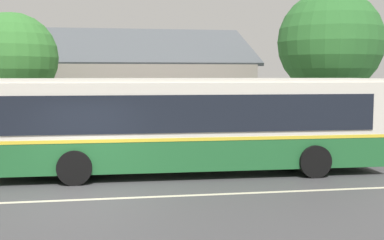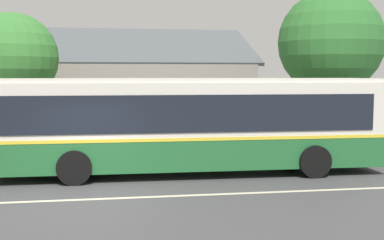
{
  "view_description": "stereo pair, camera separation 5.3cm",
  "coord_description": "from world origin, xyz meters",
  "px_view_note": "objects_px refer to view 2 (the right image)",
  "views": [
    {
      "loc": [
        0.82,
        -12.16,
        3.14
      ],
      "look_at": [
        3.38,
        3.8,
        1.62
      ],
      "focal_mm": 45.0,
      "sensor_mm": 36.0,
      "label": 1
    },
    {
      "loc": [
        0.87,
        -12.17,
        3.14
      ],
      "look_at": [
        3.38,
        3.8,
        1.62
      ],
      "focal_mm": 45.0,
      "sensor_mm": 36.0,
      "label": 2
    }
  ],
  "objects_px": {
    "street_tree_secondary": "(14,61)",
    "bus_stop_sign": "(355,114)",
    "street_tree_primary": "(328,46)",
    "transit_bus": "(187,122)"
  },
  "relations": [
    {
      "from": "transit_bus",
      "to": "street_tree_secondary",
      "type": "bearing_deg",
      "value": 145.76
    },
    {
      "from": "bus_stop_sign",
      "to": "transit_bus",
      "type": "bearing_deg",
      "value": -162.96
    },
    {
      "from": "street_tree_primary",
      "to": "bus_stop_sign",
      "type": "bearing_deg",
      "value": -79.27
    },
    {
      "from": "street_tree_secondary",
      "to": "transit_bus",
      "type": "bearing_deg",
      "value": -34.24
    },
    {
      "from": "street_tree_primary",
      "to": "bus_stop_sign",
      "type": "relative_size",
      "value": 2.76
    },
    {
      "from": "street_tree_secondary",
      "to": "bus_stop_sign",
      "type": "relative_size",
      "value": 2.28
    },
    {
      "from": "street_tree_secondary",
      "to": "bus_stop_sign",
      "type": "height_order",
      "value": "street_tree_secondary"
    },
    {
      "from": "street_tree_primary",
      "to": "street_tree_secondary",
      "type": "distance_m",
      "value": 12.51
    },
    {
      "from": "street_tree_primary",
      "to": "street_tree_secondary",
      "type": "height_order",
      "value": "street_tree_primary"
    },
    {
      "from": "transit_bus",
      "to": "street_tree_primary",
      "type": "height_order",
      "value": "street_tree_primary"
    }
  ]
}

